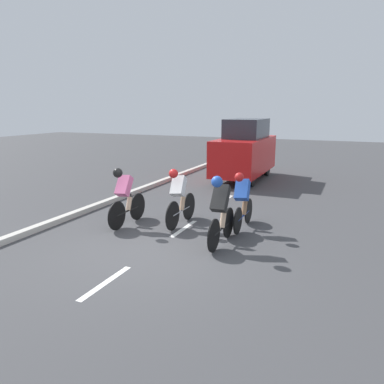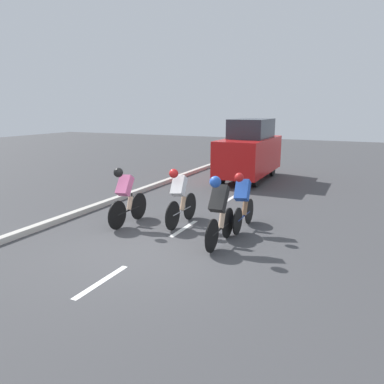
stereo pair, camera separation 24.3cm
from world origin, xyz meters
name	(u,v)px [view 1 (the left image)]	position (x,y,z in m)	size (l,w,h in m)	color
ground_plane	(153,250)	(0.00, 0.00, 0.00)	(60.00, 60.00, 0.00)	#424244
lane_stripe_near	(106,283)	(0.00, 1.64, 0.00)	(0.12, 1.40, 0.01)	white
lane_stripe_mid	(184,229)	(0.00, -1.56, 0.00)	(0.12, 1.40, 0.01)	white
lane_stripe_far	(225,200)	(0.00, -4.76, 0.00)	(0.12, 1.40, 0.01)	white
curb	(80,212)	(3.20, -1.56, 0.07)	(0.20, 25.87, 0.14)	beige
cyclist_white	(179,196)	(0.22, -1.77, 0.77)	(0.37, 1.70, 1.49)	black
cyclist_pink	(125,195)	(1.47, -1.22, 0.79)	(0.35, 1.67, 1.51)	black
cyclist_blue	(242,199)	(-1.32, -2.09, 0.76)	(0.36, 1.61, 1.45)	black
cyclist_black	(221,209)	(-1.20, -0.82, 0.83)	(0.33, 1.68, 1.57)	black
support_car	(245,150)	(0.43, -8.54, 1.22)	(1.70, 4.24, 2.48)	black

